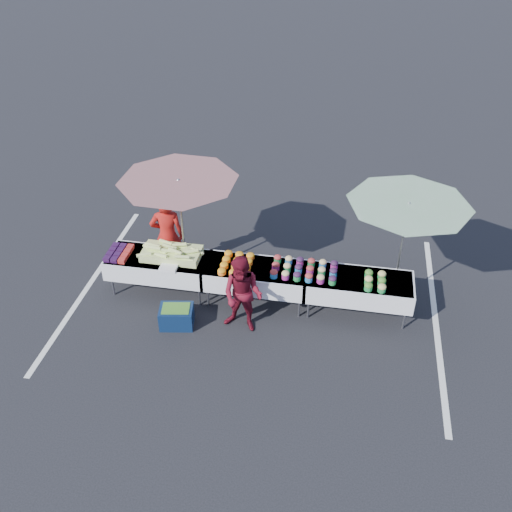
% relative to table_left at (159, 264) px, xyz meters
% --- Properties ---
extents(ground, '(80.00, 80.00, 0.00)m').
position_rel_table_left_xyz_m(ground, '(1.80, 0.00, -0.58)').
color(ground, black).
extents(stripe_left, '(0.10, 5.00, 0.00)m').
position_rel_table_left_xyz_m(stripe_left, '(-1.40, 0.00, -0.58)').
color(stripe_left, silver).
rests_on(stripe_left, ground).
extents(stripe_right, '(0.10, 5.00, 0.00)m').
position_rel_table_left_xyz_m(stripe_right, '(5.00, 0.00, -0.58)').
color(stripe_right, silver).
rests_on(stripe_right, ground).
extents(table_left, '(1.86, 0.81, 0.75)m').
position_rel_table_left_xyz_m(table_left, '(0.00, 0.00, 0.00)').
color(table_left, white).
rests_on(table_left, ground).
extents(table_center, '(1.86, 0.81, 0.75)m').
position_rel_table_left_xyz_m(table_center, '(1.80, 0.00, 0.00)').
color(table_center, white).
rests_on(table_center, ground).
extents(table_right, '(1.86, 0.81, 0.75)m').
position_rel_table_left_xyz_m(table_right, '(3.60, 0.00, 0.00)').
color(table_right, white).
rests_on(table_right, ground).
extents(berry_punnets, '(0.40, 0.54, 0.08)m').
position_rel_table_left_xyz_m(berry_punnets, '(-0.71, -0.06, 0.21)').
color(berry_punnets, black).
rests_on(berry_punnets, table_left).
extents(corn_pile, '(1.16, 0.57, 0.26)m').
position_rel_table_left_xyz_m(corn_pile, '(0.25, 0.05, 0.26)').
color(corn_pile, '#B6DC71').
rests_on(corn_pile, table_left).
extents(plastic_bags, '(0.30, 0.25, 0.05)m').
position_rel_table_left_xyz_m(plastic_bags, '(0.30, -0.30, 0.19)').
color(plastic_bags, white).
rests_on(plastic_bags, table_left).
extents(carrot_bowls, '(0.55, 0.69, 0.11)m').
position_rel_table_left_xyz_m(carrot_bowls, '(1.45, -0.01, 0.22)').
color(carrot_bowls, orange).
rests_on(carrot_bowls, table_center).
extents(potato_cups, '(1.14, 0.58, 0.16)m').
position_rel_table_left_xyz_m(potato_cups, '(2.65, 0.00, 0.25)').
color(potato_cups, '#2673B3').
rests_on(potato_cups, table_right).
extents(bean_baskets, '(0.36, 0.50, 0.15)m').
position_rel_table_left_xyz_m(bean_baskets, '(3.86, -0.10, 0.24)').
color(bean_baskets, '#20823B').
rests_on(bean_baskets, table_right).
extents(vendor, '(0.70, 0.55, 1.71)m').
position_rel_table_left_xyz_m(vendor, '(0.02, 0.55, 0.27)').
color(vendor, '#B01814').
rests_on(vendor, ground).
extents(customer, '(0.79, 0.67, 1.45)m').
position_rel_table_left_xyz_m(customer, '(1.71, -0.75, 0.14)').
color(customer, maroon).
rests_on(customer, ground).
extents(umbrella_left, '(2.81, 2.81, 2.16)m').
position_rel_table_left_xyz_m(umbrella_left, '(0.37, 0.40, 1.37)').
color(umbrella_left, black).
rests_on(umbrella_left, ground).
extents(umbrella_right, '(2.23, 2.23, 2.10)m').
position_rel_table_left_xyz_m(umbrella_right, '(4.25, 0.40, 1.32)').
color(umbrella_right, black).
rests_on(umbrella_right, ground).
extents(storage_bin, '(0.63, 0.50, 0.37)m').
position_rel_table_left_xyz_m(storage_bin, '(0.57, -0.88, -0.39)').
color(storage_bin, '#0D2041').
rests_on(storage_bin, ground).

